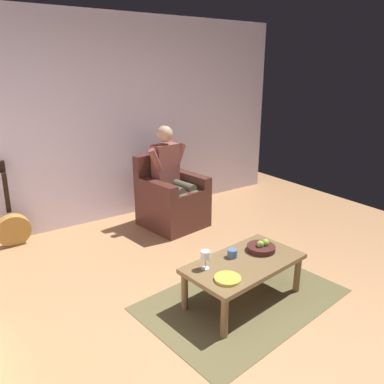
{
  "coord_description": "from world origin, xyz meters",
  "views": [
    {
      "loc": [
        1.74,
        1.79,
        2.01
      ],
      "look_at": [
        -0.41,
        -1.35,
        0.75
      ],
      "focal_mm": 35.41,
      "sensor_mm": 36.0,
      "label": 1
    }
  ],
  "objects_px": {
    "person_seated": "(172,174)",
    "candle_jar": "(232,253)",
    "fruit_bowl": "(261,247)",
    "armchair": "(171,200)",
    "coffee_table": "(244,267)",
    "decorative_dish": "(228,279)",
    "guitar": "(13,227)",
    "wine_glass_near": "(205,256)"
  },
  "relations": [
    {
      "from": "guitar",
      "to": "person_seated",
      "type": "bearing_deg",
      "value": 163.97
    },
    {
      "from": "decorative_dish",
      "to": "candle_jar",
      "type": "relative_size",
      "value": 2.4
    },
    {
      "from": "armchair",
      "to": "candle_jar",
      "type": "distance_m",
      "value": 1.78
    },
    {
      "from": "armchair",
      "to": "coffee_table",
      "type": "relative_size",
      "value": 0.83
    },
    {
      "from": "coffee_table",
      "to": "guitar",
      "type": "xyz_separation_m",
      "value": [
        1.48,
        -2.36,
        -0.11
      ]
    },
    {
      "from": "coffee_table",
      "to": "candle_jar",
      "type": "xyz_separation_m",
      "value": [
        0.04,
        -0.12,
        0.09
      ]
    },
    {
      "from": "armchair",
      "to": "person_seated",
      "type": "relative_size",
      "value": 0.72
    },
    {
      "from": "person_seated",
      "to": "candle_jar",
      "type": "height_order",
      "value": "person_seated"
    },
    {
      "from": "armchair",
      "to": "person_seated",
      "type": "xyz_separation_m",
      "value": [
        -0.0,
        0.02,
        0.36
      ]
    },
    {
      "from": "guitar",
      "to": "wine_glass_near",
      "type": "height_order",
      "value": "guitar"
    },
    {
      "from": "armchair",
      "to": "candle_jar",
      "type": "bearing_deg",
      "value": 67.81
    },
    {
      "from": "person_seated",
      "to": "wine_glass_near",
      "type": "xyz_separation_m",
      "value": [
        0.73,
        1.73,
        -0.19
      ]
    },
    {
      "from": "guitar",
      "to": "decorative_dish",
      "type": "height_order",
      "value": "guitar"
    },
    {
      "from": "wine_glass_near",
      "to": "candle_jar",
      "type": "bearing_deg",
      "value": -175.48
    },
    {
      "from": "armchair",
      "to": "fruit_bowl",
      "type": "relative_size",
      "value": 3.56
    },
    {
      "from": "decorative_dish",
      "to": "coffee_table",
      "type": "bearing_deg",
      "value": -153.78
    },
    {
      "from": "fruit_bowl",
      "to": "candle_jar",
      "type": "bearing_deg",
      "value": -10.34
    },
    {
      "from": "armchair",
      "to": "decorative_dish",
      "type": "relative_size",
      "value": 4.32
    },
    {
      "from": "person_seated",
      "to": "fruit_bowl",
      "type": "bearing_deg",
      "value": 77.59
    },
    {
      "from": "fruit_bowl",
      "to": "decorative_dish",
      "type": "xyz_separation_m",
      "value": [
        0.58,
        0.22,
        -0.02
      ]
    },
    {
      "from": "coffee_table",
      "to": "armchair",
      "type": "bearing_deg",
      "value": -101.47
    },
    {
      "from": "guitar",
      "to": "fruit_bowl",
      "type": "height_order",
      "value": "guitar"
    },
    {
      "from": "guitar",
      "to": "wine_glass_near",
      "type": "distance_m",
      "value": 2.54
    },
    {
      "from": "fruit_bowl",
      "to": "candle_jar",
      "type": "distance_m",
      "value": 0.31
    },
    {
      "from": "candle_jar",
      "to": "decorative_dish",
      "type": "bearing_deg",
      "value": 44.47
    },
    {
      "from": "coffee_table",
      "to": "candle_jar",
      "type": "distance_m",
      "value": 0.15
    },
    {
      "from": "coffee_table",
      "to": "guitar",
      "type": "relative_size",
      "value": 1.12
    },
    {
      "from": "armchair",
      "to": "decorative_dish",
      "type": "xyz_separation_m",
      "value": [
        0.69,
        2.0,
        0.06
      ]
    },
    {
      "from": "person_seated",
      "to": "guitar",
      "type": "xyz_separation_m",
      "value": [
        1.86,
        -0.53,
        -0.47
      ]
    },
    {
      "from": "person_seated",
      "to": "coffee_table",
      "type": "height_order",
      "value": "person_seated"
    },
    {
      "from": "person_seated",
      "to": "decorative_dish",
      "type": "relative_size",
      "value": 6.04
    },
    {
      "from": "armchair",
      "to": "decorative_dish",
      "type": "distance_m",
      "value": 2.12
    },
    {
      "from": "fruit_bowl",
      "to": "armchair",
      "type": "bearing_deg",
      "value": -93.52
    },
    {
      "from": "guitar",
      "to": "candle_jar",
      "type": "relative_size",
      "value": 11.24
    },
    {
      "from": "decorative_dish",
      "to": "guitar",
      "type": "bearing_deg",
      "value": -65.08
    },
    {
      "from": "coffee_table",
      "to": "decorative_dish",
      "type": "height_order",
      "value": "decorative_dish"
    },
    {
      "from": "person_seated",
      "to": "candle_jar",
      "type": "bearing_deg",
      "value": 67.55
    },
    {
      "from": "coffee_table",
      "to": "decorative_dish",
      "type": "distance_m",
      "value": 0.36
    },
    {
      "from": "guitar",
      "to": "fruit_bowl",
      "type": "bearing_deg",
      "value": 127.32
    },
    {
      "from": "coffee_table",
      "to": "wine_glass_near",
      "type": "relative_size",
      "value": 6.92
    },
    {
      "from": "guitar",
      "to": "decorative_dish",
      "type": "bearing_deg",
      "value": 114.92
    },
    {
      "from": "person_seated",
      "to": "armchair",
      "type": "bearing_deg",
      "value": -90.0
    }
  ]
}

